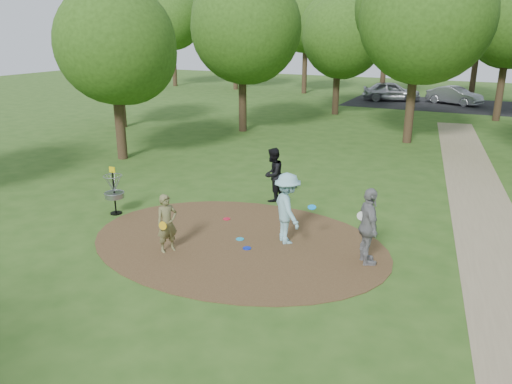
% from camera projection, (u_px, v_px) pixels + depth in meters
% --- Properties ---
extents(ground, '(100.00, 100.00, 0.00)m').
position_uv_depth(ground, '(237.00, 242.00, 13.72)').
color(ground, '#2D5119').
rests_on(ground, ground).
extents(dirt_clearing, '(8.40, 8.40, 0.02)m').
position_uv_depth(dirt_clearing, '(237.00, 242.00, 13.71)').
color(dirt_clearing, '#47301C').
rests_on(dirt_clearing, ground).
extents(footpath, '(7.55, 39.89, 0.01)m').
position_uv_depth(footpath, '(498.00, 258.00, 12.75)').
color(footpath, '#8C7A5B').
rests_on(footpath, ground).
extents(parking_lot, '(14.00, 8.00, 0.01)m').
position_uv_depth(parking_lot, '(440.00, 104.00, 38.57)').
color(parking_lot, black).
rests_on(parking_lot, ground).
extents(player_observer_with_disc, '(0.60, 0.68, 1.57)m').
position_uv_depth(player_observer_with_disc, '(167.00, 224.00, 12.92)').
color(player_observer_with_disc, olive).
rests_on(player_observer_with_disc, ground).
extents(player_throwing_with_disc, '(1.55, 1.43, 1.97)m').
position_uv_depth(player_throwing_with_disc, '(287.00, 209.00, 13.41)').
color(player_throwing_with_disc, '#89C3CC').
rests_on(player_throwing_with_disc, ground).
extents(player_walking_with_disc, '(0.76, 0.92, 1.83)m').
position_uv_depth(player_walking_with_disc, '(273.00, 175.00, 16.78)').
color(player_walking_with_disc, black).
rests_on(player_walking_with_disc, ground).
extents(player_waiting_with_disc, '(0.99, 1.24, 1.97)m').
position_uv_depth(player_waiting_with_disc, '(368.00, 227.00, 12.18)').
color(player_waiting_with_disc, gray).
rests_on(player_waiting_with_disc, ground).
extents(disc_ground_cyan, '(0.22, 0.22, 0.02)m').
position_uv_depth(disc_ground_cyan, '(240.00, 239.00, 13.85)').
color(disc_ground_cyan, '#1AA5D5').
rests_on(disc_ground_cyan, dirt_clearing).
extents(disc_ground_blue, '(0.22, 0.22, 0.02)m').
position_uv_depth(disc_ground_blue, '(247.00, 248.00, 13.27)').
color(disc_ground_blue, '#0B22C4').
rests_on(disc_ground_blue, dirt_clearing).
extents(disc_ground_red, '(0.22, 0.22, 0.02)m').
position_uv_depth(disc_ground_red, '(227.00, 219.00, 15.32)').
color(disc_ground_red, red).
rests_on(disc_ground_red, dirt_clearing).
extents(car_left, '(4.86, 2.98, 1.54)m').
position_uv_depth(car_left, '(391.00, 91.00, 40.24)').
color(car_left, '#A1A2A8').
rests_on(car_left, ground).
extents(car_right, '(4.36, 3.01, 1.36)m').
position_uv_depth(car_right, '(454.00, 95.00, 38.38)').
color(car_right, '#93949A').
rests_on(car_right, ground).
extents(disc_golf_basket, '(0.63, 0.63, 1.54)m').
position_uv_depth(disc_golf_basket, '(114.00, 187.00, 15.55)').
color(disc_golf_basket, black).
rests_on(disc_golf_basket, ground).
extents(tree_ring, '(37.28, 45.46, 9.05)m').
position_uv_depth(tree_ring, '(419.00, 38.00, 19.37)').
color(tree_ring, '#332316').
rests_on(tree_ring, ground).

